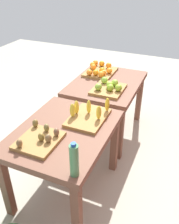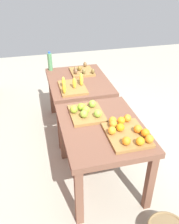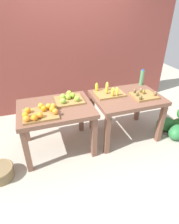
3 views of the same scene
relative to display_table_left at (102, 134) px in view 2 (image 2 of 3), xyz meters
name	(u,v)px [view 2 (image 2 of 3)]	position (x,y,z in m)	size (l,w,h in m)	color
ground_plane	(88,147)	(0.56, 0.00, -0.63)	(8.00, 8.00, 0.00)	#A9A594
display_table_left	(102,134)	(0.00, 0.00, 0.00)	(1.04, 0.80, 0.74)	brown
display_table_right	(79,87)	(1.12, 0.00, 0.00)	(1.04, 0.80, 0.74)	brown
orange_bin	(127,132)	(-0.21, -0.17, 0.15)	(0.46, 0.39, 0.11)	olive
apple_bin	(86,112)	(0.22, 0.11, 0.15)	(0.40, 0.35, 0.11)	olive
banana_crate	(73,86)	(0.87, 0.13, 0.14)	(0.44, 0.32, 0.17)	olive
kiwi_bin	(82,71)	(1.34, -0.10, 0.14)	(0.36, 0.32, 0.10)	olive
water_bottle	(50,62)	(1.56, 0.33, 0.24)	(0.06, 0.06, 0.28)	#4C8C59
watermelon_pile	(82,88)	(2.01, -0.24, -0.47)	(0.64, 0.62, 0.46)	#2A712C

